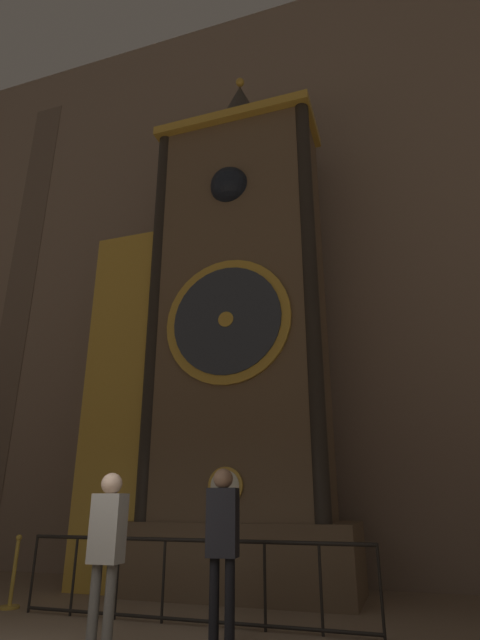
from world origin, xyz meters
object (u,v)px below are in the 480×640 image
at_px(clock_tower, 218,337).
at_px(visitor_near, 107,540).
at_px(visitor_far, 223,534).
at_px(stanchion_post, 12,584).

bearing_deg(clock_tower, visitor_near, -88.08).
bearing_deg(visitor_far, visitor_near, -154.29).
relative_size(clock_tower, visitor_near, 6.16).
xyz_separation_m(clock_tower, visitor_far, (1.19, -2.86, -3.32)).
relative_size(clock_tower, visitor_far, 5.94).
bearing_deg(visitor_far, clock_tower, 106.69).
bearing_deg(stanchion_post, visitor_near, -32.47).
distance_m(visitor_near, visitor_far, 1.25).
relative_size(visitor_near, stanchion_post, 1.78).
distance_m(clock_tower, stanchion_post, 5.13).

